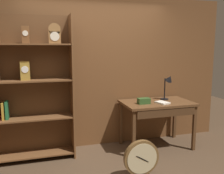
% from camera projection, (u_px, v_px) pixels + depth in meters
% --- Properties ---
extents(back_wood_panel, '(4.80, 0.05, 2.60)m').
position_uv_depth(back_wood_panel, '(95.00, 72.00, 4.32)').
color(back_wood_panel, brown).
rests_on(back_wood_panel, ground).
extents(bookshelf, '(1.35, 0.35, 2.22)m').
position_uv_depth(bookshelf, '(26.00, 88.00, 3.74)').
color(bookshelf, brown).
rests_on(bookshelf, ground).
extents(workbench, '(1.19, 0.73, 0.81)m').
position_uv_depth(workbench, '(158.00, 107.00, 4.26)').
color(workbench, brown).
rests_on(workbench, ground).
extents(desk_lamp, '(0.21, 0.21, 0.46)m').
position_uv_depth(desk_lamp, '(168.00, 83.00, 4.38)').
color(desk_lamp, black).
rests_on(desk_lamp, workbench).
extents(toolbox_small, '(0.20, 0.12, 0.09)m').
position_uv_depth(toolbox_small, '(144.00, 101.00, 4.12)').
color(toolbox_small, '#2D5123').
rests_on(toolbox_small, workbench).
extents(open_repair_manual, '(0.22, 0.26, 0.02)m').
position_uv_depth(open_repair_manual, '(162.00, 103.00, 4.15)').
color(open_repair_manual, silver).
rests_on(open_repair_manual, workbench).
extents(round_clock_large, '(0.49, 0.11, 0.53)m').
position_uv_depth(round_clock_large, '(141.00, 159.00, 3.31)').
color(round_clock_large, brown).
rests_on(round_clock_large, ground).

